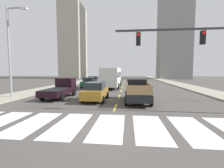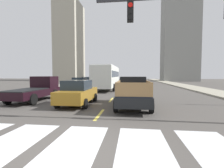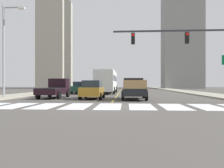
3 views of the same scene
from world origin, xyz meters
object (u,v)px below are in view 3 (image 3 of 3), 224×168
Objects in this scene: city_bus at (107,80)px; sedan_near_left at (92,90)px; pickup_stakebed at (134,89)px; pickup_dark at (56,89)px; sedan_mid at (80,88)px; sedan_far at (84,87)px; streetlight_left at (5,47)px; traffic_signal_gantry at (204,46)px.

city_bus is 2.45× the size of sedan_near_left.
pickup_stakebed is 3.84m from sedan_near_left.
pickup_dark is at bearing 158.31° from sedan_near_left.
city_bus is 2.45× the size of sedan_mid.
city_bus is 6.71m from sedan_far.
streetlight_left reaches higher than sedan_mid.
sedan_mid is at bearing 129.87° from traffic_signal_gantry.
city_bus is 2.45× the size of sedan_far.
streetlight_left is (-8.86, -11.76, 3.02)m from city_bus.
pickup_dark is at bearing 15.89° from streetlight_left.
pickup_stakebed is 1.18× the size of sedan_near_left.
sedan_far is at bearing 94.01° from sedan_mid.
sedan_far is 24.55m from traffic_signal_gantry.
traffic_signal_gantry is at bearing -50.63° from sedan_mid.
sedan_near_left is at bearing -73.00° from sedan_mid.
city_bus is at bearing 53.01° from streetlight_left.
city_bus is 15.03m from streetlight_left.
pickup_stakebed is at bearing -0.88° from streetlight_left.
sedan_far is at bearing 130.69° from city_bus.
city_bus reaches higher than sedan_near_left.
traffic_signal_gantry is at bearing -12.34° from streetlight_left.
pickup_stakebed is 7.05m from traffic_signal_gantry.
sedan_near_left is 9.50m from streetlight_left.
streetlight_left is (-4.55, -1.30, 4.05)m from pickup_dark.
sedan_near_left is at bearing -74.71° from sedan_far.
sedan_far is 0.49× the size of streetlight_left.
streetlight_left is (-4.54, -16.78, 4.11)m from sedan_far.
traffic_signal_gantry is 17.89m from streetlight_left.
pickup_stakebed is 18.70m from sedan_far.
city_bus is (4.31, 10.46, 1.03)m from pickup_dark.
sedan_near_left is 1.00× the size of sedan_mid.
streetlight_left is (-4.98, -11.12, 4.11)m from sedan_mid.
pickup_dark is at bearing -112.43° from city_bus.
traffic_signal_gantry reaches higher than pickup_stakebed.
streetlight_left reaches higher than sedan_far.
sedan_near_left is at bearing -91.44° from city_bus.
sedan_near_left is (-0.29, -12.00, -1.09)m from city_bus.
sedan_mid is (-7.42, 11.31, -0.08)m from pickup_stakebed.
sedan_mid is 0.43× the size of traffic_signal_gantry.
sedan_far is at bearing 114.08° from pickup_stakebed.
sedan_far is 0.43× the size of traffic_signal_gantry.
streetlight_left reaches higher than sedan_near_left.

